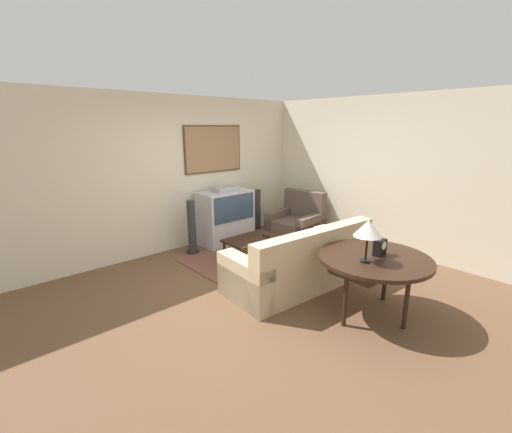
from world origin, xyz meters
name	(u,v)px	position (x,y,z in m)	size (l,w,h in m)	color
ground_plane	(261,283)	(0.00, 0.00, 0.00)	(12.00, 12.00, 0.00)	brown
wall_back	(181,173)	(0.01, 2.13, 1.36)	(12.00, 0.10, 2.70)	beige
wall_right	(366,173)	(2.63, 0.00, 1.35)	(0.06, 12.00, 2.70)	beige
area_rug	(257,259)	(0.57, 0.71, 0.01)	(2.12, 1.75, 0.01)	brown
tv	(225,216)	(0.71, 1.76, 0.51)	(1.00, 0.58, 1.09)	#B7B7BC
couch	(301,264)	(0.37, -0.41, 0.31)	(2.15, 1.06, 0.88)	#CCB289
armchair	(296,224)	(1.90, 1.01, 0.29)	(0.96, 1.00, 0.93)	brown
coffee_table	(252,240)	(0.49, 0.74, 0.34)	(0.91, 0.57, 0.39)	black
console_table	(375,262)	(0.40, -1.49, 0.67)	(1.27, 1.27, 0.73)	black
table_lamp	(368,229)	(0.18, -1.49, 1.11)	(0.30, 0.30, 0.47)	black
mantel_clock	(380,247)	(0.48, -1.49, 0.83)	(0.16, 0.10, 0.19)	black
remote	(266,236)	(0.71, 0.63, 0.40)	(0.06, 0.16, 0.02)	black
speaker_tower_left	(192,228)	(-0.06, 1.71, 0.45)	(0.24, 0.24, 0.95)	black
speaker_tower_right	(257,214)	(1.48, 1.71, 0.45)	(0.24, 0.24, 0.95)	black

